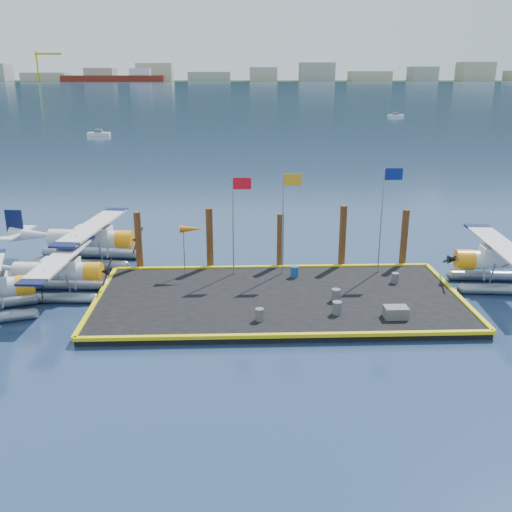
{
  "coord_description": "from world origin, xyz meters",
  "views": [
    {
      "loc": [
        -2.38,
        -29.47,
        12.25
      ],
      "look_at": [
        -1.18,
        2.0,
        2.12
      ],
      "focal_mm": 40.0,
      "sensor_mm": 36.0,
      "label": 1
    }
  ],
  "objects_px": {
    "seaplane_b": "(56,274)",
    "flagpole_yellow": "(286,209)",
    "windsock": "(191,230)",
    "piling_2": "(280,243)",
    "drum_5": "(294,272)",
    "piling_3": "(342,238)",
    "piling_0": "(139,243)",
    "piling_4": "(404,240)",
    "seaplane_d": "(507,263)",
    "drum_2": "(336,295)",
    "drum_4": "(395,278)",
    "piling_1": "(210,241)",
    "flagpole_blue": "(385,205)",
    "drum_3": "(260,315)",
    "drum_1": "(337,308)",
    "flagpole_red": "(236,211)",
    "seaplane_c": "(88,241)",
    "crate": "(396,312)"
  },
  "relations": [
    {
      "from": "seaplane_b",
      "to": "flagpole_yellow",
      "type": "height_order",
      "value": "flagpole_yellow"
    },
    {
      "from": "windsock",
      "to": "piling_2",
      "type": "relative_size",
      "value": 0.82
    },
    {
      "from": "drum_5",
      "to": "piling_3",
      "type": "xyz_separation_m",
      "value": [
        3.3,
        2.3,
        1.41
      ]
    },
    {
      "from": "flagpole_yellow",
      "to": "piling_0",
      "type": "relative_size",
      "value": 1.55
    },
    {
      "from": "piling_4",
      "to": "drum_5",
      "type": "bearing_deg",
      "value": -162.54
    },
    {
      "from": "seaplane_d",
      "to": "drum_2",
      "type": "xyz_separation_m",
      "value": [
        -10.61,
        -2.69,
        -0.8
      ]
    },
    {
      "from": "windsock",
      "to": "seaplane_b",
      "type": "bearing_deg",
      "value": -163.34
    },
    {
      "from": "windsock",
      "to": "drum_4",
      "type": "bearing_deg",
      "value": -8.95
    },
    {
      "from": "piling_2",
      "to": "drum_5",
      "type": "bearing_deg",
      "value": -72.99
    },
    {
      "from": "drum_5",
      "to": "piling_1",
      "type": "xyz_separation_m",
      "value": [
        -5.2,
        2.3,
        1.36
      ]
    },
    {
      "from": "flagpole_blue",
      "to": "piling_3",
      "type": "distance_m",
      "value": 3.72
    },
    {
      "from": "seaplane_b",
      "to": "drum_3",
      "type": "relative_size",
      "value": 14.1
    },
    {
      "from": "piling_2",
      "to": "piling_4",
      "type": "xyz_separation_m",
      "value": [
        8.0,
        0.0,
        0.1
      ]
    },
    {
      "from": "piling_4",
      "to": "flagpole_blue",
      "type": "bearing_deg",
      "value": -138.42
    },
    {
      "from": "seaplane_d",
      "to": "piling_4",
      "type": "distance_m",
      "value": 6.27
    },
    {
      "from": "drum_1",
      "to": "piling_4",
      "type": "bearing_deg",
      "value": 54.51
    },
    {
      "from": "windsock",
      "to": "piling_2",
      "type": "height_order",
      "value": "piling_2"
    },
    {
      "from": "drum_1",
      "to": "piling_1",
      "type": "distance_m",
      "value": 10.58
    },
    {
      "from": "drum_1",
      "to": "drum_3",
      "type": "distance_m",
      "value": 4.07
    },
    {
      "from": "drum_3",
      "to": "piling_2",
      "type": "height_order",
      "value": "piling_2"
    },
    {
      "from": "flagpole_red",
      "to": "drum_2",
      "type": "bearing_deg",
      "value": -40.54
    },
    {
      "from": "seaplane_c",
      "to": "crate",
      "type": "distance_m",
      "value": 20.83
    },
    {
      "from": "drum_4",
      "to": "piling_4",
      "type": "height_order",
      "value": "piling_4"
    },
    {
      "from": "piling_3",
      "to": "seaplane_c",
      "type": "bearing_deg",
      "value": 172.98
    },
    {
      "from": "drum_2",
      "to": "drum_5",
      "type": "xyz_separation_m",
      "value": [
        -1.87,
        3.89,
        0.0
      ]
    },
    {
      "from": "drum_3",
      "to": "flagpole_blue",
      "type": "xyz_separation_m",
      "value": [
        7.9,
        7.01,
        3.97
      ]
    },
    {
      "from": "piling_1",
      "to": "piling_4",
      "type": "distance_m",
      "value": 12.5
    },
    {
      "from": "piling_4",
      "to": "crate",
      "type": "bearing_deg",
      "value": -108.03
    },
    {
      "from": "drum_1",
      "to": "drum_4",
      "type": "distance_m",
      "value": 6.17
    },
    {
      "from": "seaplane_c",
      "to": "drum_4",
      "type": "height_order",
      "value": "seaplane_c"
    },
    {
      "from": "seaplane_d",
      "to": "drum_4",
      "type": "height_order",
      "value": "seaplane_d"
    },
    {
      "from": "drum_1",
      "to": "drum_5",
      "type": "height_order",
      "value": "drum_1"
    },
    {
      "from": "seaplane_d",
      "to": "drum_3",
      "type": "relative_size",
      "value": 15.86
    },
    {
      "from": "piling_2",
      "to": "seaplane_c",
      "type": "bearing_deg",
      "value": 170.8
    },
    {
      "from": "seaplane_c",
      "to": "drum_4",
      "type": "xyz_separation_m",
      "value": [
        19.25,
        -5.56,
        -0.86
      ]
    },
    {
      "from": "seaplane_d",
      "to": "piling_3",
      "type": "distance_m",
      "value": 9.84
    },
    {
      "from": "drum_1",
      "to": "flagpole_yellow",
      "type": "bearing_deg",
      "value": 108.34
    },
    {
      "from": "drum_5",
      "to": "piling_2",
      "type": "bearing_deg",
      "value": 107.01
    },
    {
      "from": "seaplane_c",
      "to": "drum_4",
      "type": "bearing_deg",
      "value": 81.97
    },
    {
      "from": "drum_1",
      "to": "flagpole_red",
      "type": "bearing_deg",
      "value": 128.72
    },
    {
      "from": "drum_5",
      "to": "piling_1",
      "type": "relative_size",
      "value": 0.16
    },
    {
      "from": "flagpole_red",
      "to": "piling_0",
      "type": "bearing_deg",
      "value": 165.54
    },
    {
      "from": "drum_4",
      "to": "flagpole_blue",
      "type": "xyz_separation_m",
      "value": [
        -0.37,
        1.9,
        3.99
      ]
    },
    {
      "from": "seaplane_d",
      "to": "drum_2",
      "type": "distance_m",
      "value": 10.98
    },
    {
      "from": "flagpole_yellow",
      "to": "piling_3",
      "type": "xyz_separation_m",
      "value": [
        3.8,
        1.6,
        -2.36
      ]
    },
    {
      "from": "piling_1",
      "to": "seaplane_d",
      "type": "bearing_deg",
      "value": -11.19
    },
    {
      "from": "flagpole_blue",
      "to": "windsock",
      "type": "height_order",
      "value": "flagpole_blue"
    },
    {
      "from": "seaplane_b",
      "to": "flagpole_yellow",
      "type": "bearing_deg",
      "value": 103.73
    },
    {
      "from": "crate",
      "to": "piling_2",
      "type": "distance_m",
      "value": 10.09
    },
    {
      "from": "drum_2",
      "to": "piling_2",
      "type": "distance_m",
      "value": 6.8
    }
  ]
}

